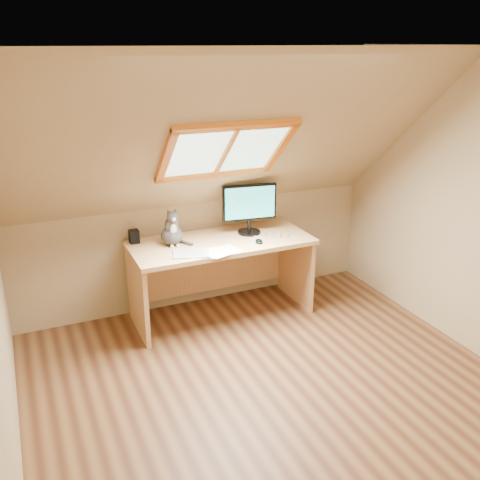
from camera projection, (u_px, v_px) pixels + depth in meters
ground at (282, 400)px, 3.85m from camera, size 3.50×3.50×0.00m
room_shell at (296, 214)px, 3.27m from camera, size 3.52×3.52×2.41m
desk at (218, 261)px, 4.94m from camera, size 1.63×0.71×0.74m
monitor at (249, 206)px, 4.89m from camera, size 0.51×0.21×0.47m
cat at (172, 231)px, 4.67m from camera, size 0.19×0.23×0.34m
desk_speaker at (134, 236)px, 4.72m from camera, size 0.09×0.09×0.12m
graphics_tablet at (191, 253)px, 4.49m from camera, size 0.35×0.29×0.01m
mouse at (259, 241)px, 4.73m from camera, size 0.09×0.12×0.03m
papers at (216, 252)px, 4.52m from camera, size 0.35×0.30×0.01m
cables at (269, 237)px, 4.86m from camera, size 0.51×0.26×0.01m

